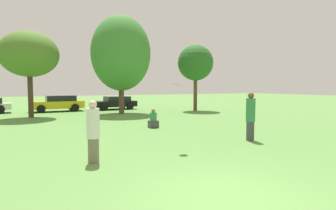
{
  "coord_description": "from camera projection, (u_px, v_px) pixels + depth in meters",
  "views": [
    {
      "loc": [
        -3.3,
        -4.0,
        2.09
      ],
      "look_at": [
        1.31,
        5.0,
        1.41
      ],
      "focal_mm": 29.47,
      "sensor_mm": 36.0,
      "label": 1
    }
  ],
  "objects": [
    {
      "name": "ground_plane",
      "position": [
        227.0,
        197.0,
        5.2
      ],
      "size": [
        120.0,
        120.0,
        0.0
      ],
      "primitive_type": "plane",
      "color": "#5B8E42"
    },
    {
      "name": "person_thrower",
      "position": [
        93.0,
        131.0,
        7.53
      ],
      "size": [
        0.35,
        0.35,
        1.72
      ],
      "rotation": [
        0.0,
        0.0,
        0.06
      ],
      "color": "#726651",
      "rests_on": "ground"
    },
    {
      "name": "person_catcher",
      "position": [
        251.0,
        116.0,
        10.61
      ],
      "size": [
        0.35,
        0.35,
        1.86
      ],
      "rotation": [
        0.0,
        0.0,
        -3.08
      ],
      "color": "#3F3F47",
      "rests_on": "ground"
    },
    {
      "name": "frisbee",
      "position": [
        177.0,
        84.0,
        9.07
      ],
      "size": [
        0.3,
        0.29,
        0.12
      ],
      "color": "orange"
    },
    {
      "name": "bystander_sitting",
      "position": [
        153.0,
        120.0,
        13.98
      ],
      "size": [
        0.46,
        0.39,
        0.96
      ],
      "color": "#3F3F47",
      "rests_on": "ground"
    },
    {
      "name": "tree_1",
      "position": [
        29.0,
        54.0,
        18.25
      ],
      "size": [
        3.77,
        3.77,
        5.73
      ],
      "color": "#473323",
      "rests_on": "ground"
    },
    {
      "name": "tree_2",
      "position": [
        121.0,
        53.0,
        20.92
      ],
      "size": [
        4.5,
        4.5,
        7.46
      ],
      "color": "brown",
      "rests_on": "ground"
    },
    {
      "name": "tree_3",
      "position": [
        196.0,
        63.0,
        23.54
      ],
      "size": [
        3.04,
        3.04,
        5.63
      ],
      "color": "brown",
      "rests_on": "ground"
    },
    {
      "name": "parked_car_yellow",
      "position": [
        58.0,
        103.0,
        23.03
      ],
      "size": [
        4.25,
        2.0,
        1.32
      ],
      "rotation": [
        0.0,
        0.0,
        3.19
      ],
      "color": "gold",
      "rests_on": "ground"
    },
    {
      "name": "parked_car_black",
      "position": [
        115.0,
        102.0,
        25.16
      ],
      "size": [
        3.9,
        2.2,
        1.18
      ],
      "rotation": [
        0.0,
        0.0,
        3.19
      ],
      "color": "black",
      "rests_on": "ground"
    }
  ]
}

